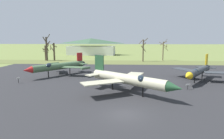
{
  "coord_description": "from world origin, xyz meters",
  "views": [
    {
      "loc": [
        -0.27,
        -19.58,
        7.99
      ],
      "look_at": [
        -2.52,
        20.22,
        1.72
      ],
      "focal_mm": 30.91,
      "sensor_mm": 36.0,
      "label": 1
    }
  ],
  "objects_px": {
    "jet_fighter_front_right": "(59,66)",
    "info_placard_rear_center": "(188,86)",
    "info_placard_front_right": "(18,80)",
    "jet_fighter_rear_center": "(199,71)",
    "visitor_building": "(91,47)",
    "jet_fighter_front_left": "(128,79)"
  },
  "relations": [
    {
      "from": "jet_fighter_front_left",
      "to": "jet_fighter_rear_center",
      "type": "bearing_deg",
      "value": 34.11
    },
    {
      "from": "jet_fighter_front_left",
      "to": "jet_fighter_rear_center",
      "type": "relative_size",
      "value": 1.09
    },
    {
      "from": "info_placard_front_right",
      "to": "jet_fighter_rear_center",
      "type": "relative_size",
      "value": 0.09
    },
    {
      "from": "info_placard_front_right",
      "to": "visitor_building",
      "type": "bearing_deg",
      "value": 87.6
    },
    {
      "from": "jet_fighter_front_right",
      "to": "info_placard_front_right",
      "type": "bearing_deg",
      "value": -121.67
    },
    {
      "from": "info_placard_rear_center",
      "to": "jet_fighter_front_right",
      "type": "bearing_deg",
      "value": 156.2
    },
    {
      "from": "info_placard_front_right",
      "to": "jet_fighter_front_right",
      "type": "bearing_deg",
      "value": 58.33
    },
    {
      "from": "jet_fighter_rear_center",
      "to": "visitor_building",
      "type": "height_order",
      "value": "visitor_building"
    },
    {
      "from": "jet_fighter_front_left",
      "to": "visitor_building",
      "type": "relative_size",
      "value": 0.54
    },
    {
      "from": "info_placard_front_right",
      "to": "jet_fighter_rear_center",
      "type": "distance_m",
      "value": 33.67
    },
    {
      "from": "jet_fighter_front_right",
      "to": "info_placard_front_right",
      "type": "relative_size",
      "value": 11.56
    },
    {
      "from": "jet_fighter_front_right",
      "to": "info_placard_rear_center",
      "type": "height_order",
      "value": "jet_fighter_front_right"
    },
    {
      "from": "info_placard_front_right",
      "to": "jet_fighter_front_left",
      "type": "bearing_deg",
      "value": -15.73
    },
    {
      "from": "jet_fighter_rear_center",
      "to": "visitor_building",
      "type": "relative_size",
      "value": 0.49
    },
    {
      "from": "info_placard_rear_center",
      "to": "visitor_building",
      "type": "xyz_separation_m",
      "value": [
        -26.6,
        68.78,
        3.52
      ]
    },
    {
      "from": "jet_fighter_rear_center",
      "to": "info_placard_rear_center",
      "type": "height_order",
      "value": "jet_fighter_rear_center"
    },
    {
      "from": "jet_fighter_rear_center",
      "to": "info_placard_rear_center",
      "type": "relative_size",
      "value": 12.51
    },
    {
      "from": "jet_fighter_front_right",
      "to": "info_placard_front_right",
      "type": "height_order",
      "value": "jet_fighter_front_right"
    },
    {
      "from": "jet_fighter_rear_center",
      "to": "info_placard_rear_center",
      "type": "bearing_deg",
      "value": -121.81
    },
    {
      "from": "jet_fighter_front_left",
      "to": "jet_fighter_rear_center",
      "type": "xyz_separation_m",
      "value": [
        13.65,
        9.24,
        -0.23
      ]
    },
    {
      "from": "jet_fighter_front_right",
      "to": "visitor_building",
      "type": "height_order",
      "value": "visitor_building"
    },
    {
      "from": "info_placard_front_right",
      "to": "visitor_building",
      "type": "xyz_separation_m",
      "value": [
        2.76,
        65.86,
        3.44
      ]
    }
  ]
}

